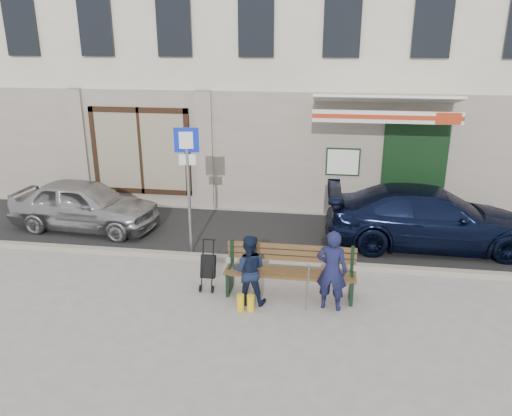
% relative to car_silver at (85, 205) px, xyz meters
% --- Properties ---
extents(ground, '(80.00, 80.00, 0.00)m').
position_rel_car_silver_xyz_m(ground, '(3.97, -2.88, -0.62)').
color(ground, '#9E9991').
rests_on(ground, ground).
extents(asphalt_lane, '(60.00, 3.20, 0.01)m').
position_rel_car_silver_xyz_m(asphalt_lane, '(3.97, 0.22, -0.62)').
color(asphalt_lane, '#282828').
rests_on(asphalt_lane, ground).
extents(curb, '(60.00, 0.18, 0.12)m').
position_rel_car_silver_xyz_m(curb, '(3.97, -1.38, -0.56)').
color(curb, '#9E9384').
rests_on(curb, ground).
extents(building, '(20.00, 8.27, 10.00)m').
position_rel_car_silver_xyz_m(building, '(3.98, 5.57, 4.35)').
color(building, beige).
rests_on(building, ground).
extents(car_silver, '(3.77, 1.77, 1.25)m').
position_rel_car_silver_xyz_m(car_silver, '(0.00, 0.00, 0.00)').
color(car_silver, '#A9A8AD').
rests_on(car_silver, ground).
extents(car_navy, '(4.70, 2.00, 1.35)m').
position_rel_car_silver_xyz_m(car_navy, '(8.23, 0.14, 0.05)').
color(car_navy, black).
rests_on(car_navy, ground).
extents(parking_sign, '(0.51, 0.12, 2.78)m').
position_rel_car_silver_xyz_m(parking_sign, '(2.98, -1.05, 1.25)').
color(parking_sign, gray).
rests_on(parking_sign, ground).
extents(bench, '(2.40, 1.17, 0.98)m').
position_rel_car_silver_xyz_m(bench, '(5.25, -2.65, -0.17)').
color(bench, brown).
rests_on(bench, ground).
extents(man, '(0.58, 0.43, 1.47)m').
position_rel_car_silver_xyz_m(man, '(6.05, -3.01, 0.11)').
color(man, '#16183C').
rests_on(man, ground).
extents(woman, '(0.65, 0.52, 1.29)m').
position_rel_car_silver_xyz_m(woman, '(4.60, -3.03, 0.02)').
color(woman, '#121B33').
rests_on(woman, ground).
extents(stroller, '(0.27, 0.39, 0.95)m').
position_rel_car_silver_xyz_m(stroller, '(3.75, -2.59, -0.20)').
color(stroller, black).
rests_on(stroller, ground).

